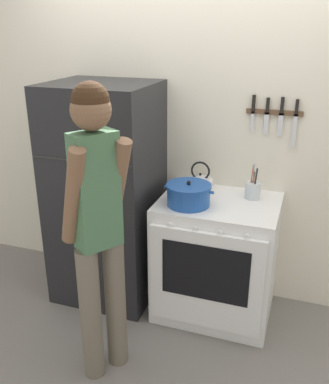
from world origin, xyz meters
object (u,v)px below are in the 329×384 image
at_px(tea_kettle, 200,183).
at_px(person, 98,222).
at_px(utensil_jar, 253,189).
at_px(stove_range, 216,258).
at_px(refrigerator, 106,195).
at_px(dutch_oven_pot, 189,195).

height_order(tea_kettle, person, person).
bearing_deg(utensil_jar, stove_range, -142.13).
bearing_deg(tea_kettle, stove_range, -42.04).
distance_m(refrigerator, tea_kettle, 0.71).
bearing_deg(tea_kettle, refrigerator, -168.51).
bearing_deg(stove_range, person, -123.39).
bearing_deg(utensil_jar, dutch_oven_pot, -146.33).
height_order(dutch_oven_pot, person, person).
distance_m(dutch_oven_pot, utensil_jar, 0.47).
bearing_deg(refrigerator, utensil_jar, 7.81).
xyz_separation_m(stove_range, tea_kettle, (-0.17, 0.15, 0.50)).
bearing_deg(person, tea_kettle, 12.42).
relative_size(refrigerator, utensil_jar, 6.38).
distance_m(refrigerator, utensil_jar, 1.08).
relative_size(refrigerator, stove_range, 1.86).
height_order(refrigerator, person, person).
distance_m(stove_range, person, 1.08).
height_order(refrigerator, utensil_jar, refrigerator).
height_order(stove_range, dutch_oven_pot, dutch_oven_pot).
xyz_separation_m(stove_range, person, (-0.51, -0.77, 0.55)).
xyz_separation_m(utensil_jar, person, (-0.71, -0.93, 0.06)).
height_order(stove_range, tea_kettle, tea_kettle).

